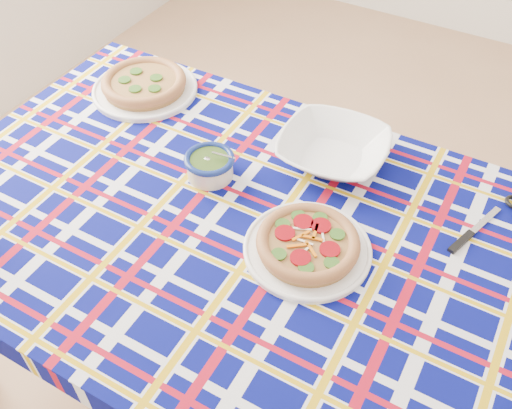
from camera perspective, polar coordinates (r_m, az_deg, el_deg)
The scene contains 8 objects.
floor at distance 2.09m, azimuth 12.88°, elevation -9.38°, with size 4.00×4.00×0.00m, color #A37754.
dining_table at distance 1.35m, azimuth -1.43°, elevation -3.99°, with size 1.53×0.96×0.71m.
tablecloth at distance 1.33m, azimuth -1.44°, elevation -3.34°, with size 1.55×0.98×0.10m, color #05095E, non-canonical shape.
main_focaccia_plate at distance 1.22m, azimuth 5.21°, elevation -3.85°, with size 0.29×0.29×0.06m, color olive, non-canonical shape.
pesto_bowl at distance 1.39m, azimuth -4.66°, elevation 4.05°, with size 0.12×0.12×0.07m, color #20380F, non-canonical shape.
serving_bowl at distance 1.44m, azimuth 7.73°, elevation 5.47°, with size 0.27×0.27×0.07m, color white.
second_focaccia_plate at distance 1.70m, azimuth -11.13°, elevation 11.82°, with size 0.31×0.31×0.06m, color olive, non-canonical shape.
table_knife at distance 1.39m, azimuth 21.81°, elevation -1.57°, with size 0.21×0.02×0.01m, color silver, non-canonical shape.
Camera 1 is at (0.17, -1.23, 1.67)m, focal length 40.00 mm.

